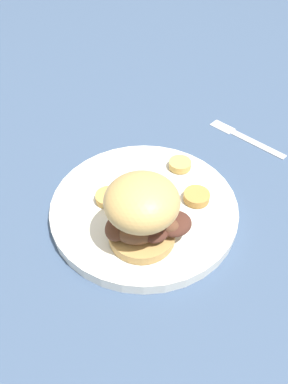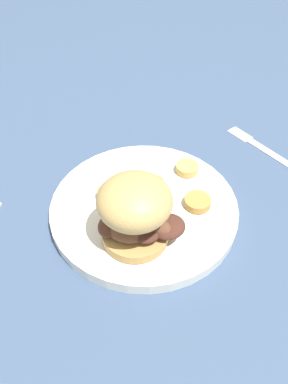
{
  "view_description": "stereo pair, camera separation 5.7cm",
  "coord_description": "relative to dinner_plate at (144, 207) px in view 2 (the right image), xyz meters",
  "views": [
    {
      "loc": [
        0.34,
        -0.22,
        0.45
      ],
      "look_at": [
        0.0,
        0.0,
        0.05
      ],
      "focal_mm": 35.0,
      "sensor_mm": 36.0,
      "label": 1
    },
    {
      "loc": [
        0.36,
        -0.17,
        0.45
      ],
      "look_at": [
        0.0,
        0.0,
        0.05
      ],
      "focal_mm": 35.0,
      "sensor_mm": 36.0,
      "label": 2
    }
  ],
  "objects": [
    {
      "name": "potato_round_3",
      "position": [
        0.04,
        0.07,
        0.02
      ],
      "size": [
        0.04,
        0.04,
        0.01
      ],
      "primitive_type": "cylinder",
      "color": "#BC8942",
      "rests_on": "dinner_plate"
    },
    {
      "name": "fork",
      "position": [
        -0.05,
        0.28,
        -0.01
      ],
      "size": [
        0.17,
        0.05,
        0.0
      ],
      "color": "silver",
      "rests_on": "ground_plane"
    },
    {
      "name": "potato_round_2",
      "position": [
        -0.04,
        0.1,
        0.02
      ],
      "size": [
        0.04,
        0.04,
        0.01
      ],
      "primitive_type": "cylinder",
      "color": "tan",
      "rests_on": "dinner_plate"
    },
    {
      "name": "potato_round_1",
      "position": [
        -0.02,
        0.02,
        0.02
      ],
      "size": [
        0.04,
        0.04,
        0.02
      ],
      "primitive_type": "cylinder",
      "color": "#BC8942",
      "rests_on": "dinner_plate"
    },
    {
      "name": "potato_round_0",
      "position": [
        -0.04,
        -0.04,
        0.02
      ],
      "size": [
        0.04,
        0.04,
        0.01
      ],
      "primitive_type": "cylinder",
      "color": "tan",
      "rests_on": "dinner_plate"
    },
    {
      "name": "sandwich",
      "position": [
        0.06,
        -0.04,
        0.07
      ],
      "size": [
        0.1,
        0.12,
        0.11
      ],
      "color": "tan",
      "rests_on": "dinner_plate"
    },
    {
      "name": "dinner_plate",
      "position": [
        0.0,
        0.0,
        0.0
      ],
      "size": [
        0.3,
        0.3,
        0.02
      ],
      "color": "white",
      "rests_on": "ground_plane"
    },
    {
      "name": "ground_plane",
      "position": [
        0.0,
        0.0,
        -0.01
      ],
      "size": [
        4.0,
        4.0,
        0.0
      ],
      "primitive_type": "plane",
      "color": "#3D5170"
    }
  ]
}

